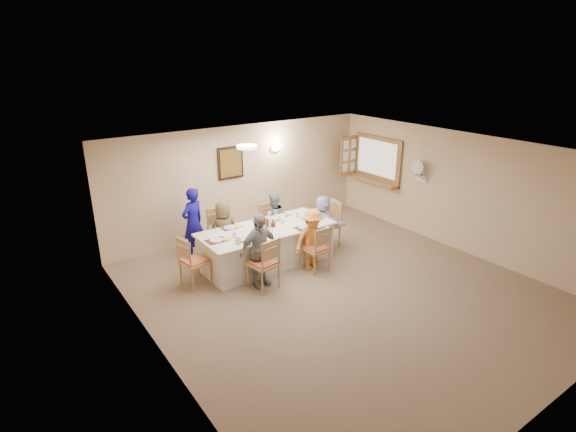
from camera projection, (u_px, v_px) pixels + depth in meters
ground at (342, 291)px, 8.00m from camera, size 7.00×7.00×0.00m
room_walls at (346, 211)px, 7.48m from camera, size 7.00×7.00×7.00m
wall_picture at (230, 163)px, 9.90m from camera, size 0.62×0.05×0.72m
wall_sconce at (276, 148)px, 10.47m from camera, size 0.26×0.09×0.18m
ceiling_light at (247, 147)px, 7.75m from camera, size 0.36×0.36×0.05m
serving_hatch at (378, 160)px, 11.06m from camera, size 0.06×1.50×1.15m
hatch_sill at (373, 181)px, 11.17m from camera, size 0.30×1.50×0.05m
shutter_door at (349, 156)px, 11.50m from camera, size 0.55×0.04×1.00m
fan_shelf at (419, 176)px, 10.01m from camera, size 0.22×0.36×0.03m
desk_fan at (419, 170)px, 9.94m from camera, size 0.30×0.30×0.28m
dining_table at (267, 246)px, 8.94m from camera, size 2.69×1.14×0.76m
chair_back_left at (221, 234)px, 9.18m from camera, size 0.53×0.53×1.01m
chair_back_right at (270, 224)px, 9.85m from camera, size 0.45×0.45×0.89m
chair_front_left at (263, 263)px, 7.96m from camera, size 0.54×0.54×0.99m
chair_front_right at (316, 248)px, 8.62m from camera, size 0.47×0.47×0.94m
chair_left_end at (195, 261)px, 8.06m from camera, size 0.54×0.54×0.97m
chair_right_end at (327, 223)px, 9.73m from camera, size 0.55×0.55×1.01m
diner_back_left at (224, 231)px, 9.05m from camera, size 0.74×0.61×1.23m
diner_back_right at (273, 220)px, 9.71m from camera, size 0.74×0.66×1.19m
diner_front_left at (259, 250)px, 7.99m from camera, size 0.85×0.43×1.38m
diner_front_right at (312, 239)px, 8.66m from camera, size 0.81×0.49×1.22m
diner_right_end at (323, 221)px, 9.64m from camera, size 1.16×0.59×1.16m
caregiver at (193, 223)px, 9.13m from camera, size 0.76×0.69×1.48m
placemat_fl at (252, 242)px, 8.16m from camera, size 0.33×0.24×0.01m
plate_fl at (252, 241)px, 8.16m from camera, size 0.25×0.25×0.02m
napkin_fl at (261, 240)px, 8.22m from camera, size 0.15×0.15×0.01m
placemat_fr at (304, 228)px, 8.81m from camera, size 0.36×0.27×0.01m
plate_fr at (304, 227)px, 8.81m from camera, size 0.23×0.23×0.01m
napkin_fr at (313, 226)px, 8.87m from camera, size 0.13×0.13×0.01m
placemat_bl at (230, 228)px, 8.80m from camera, size 0.33×0.25×0.01m
plate_bl at (230, 227)px, 8.80m from camera, size 0.23×0.23×0.01m
napkin_bl at (239, 226)px, 8.86m from camera, size 0.14×0.14×0.01m
placemat_br at (280, 216)px, 9.45m from camera, size 0.36×0.27×0.01m
plate_br at (280, 215)px, 9.45m from camera, size 0.24×0.24×0.01m
napkin_br at (288, 214)px, 9.51m from camera, size 0.13×0.13×0.01m
placemat_le at (216, 241)px, 8.21m from camera, size 0.37×0.27×0.01m
plate_le at (216, 240)px, 8.21m from camera, size 0.24×0.24×0.01m
napkin_le at (226, 239)px, 8.27m from camera, size 0.14×0.14×0.01m
placemat_re at (312, 216)px, 9.41m from camera, size 0.36×0.27×0.01m
plate_re at (312, 216)px, 9.41m from camera, size 0.25×0.25×0.02m
napkin_re at (320, 215)px, 9.47m from camera, size 0.15×0.15×0.01m
teacup_a at (238, 241)px, 8.09m from camera, size 0.16×0.16×0.10m
teacup_b at (269, 214)px, 9.44m from camera, size 0.15×0.15×0.09m
bowl_a at (262, 233)px, 8.51m from camera, size 0.32×0.32×0.05m
bowl_b at (275, 218)px, 9.20m from camera, size 0.22×0.22×0.07m
condiment_ketchup at (265, 222)px, 8.77m from camera, size 0.16×0.16×0.26m
condiment_brown at (267, 222)px, 8.84m from camera, size 0.11×0.12×0.20m
condiment_malt at (273, 223)px, 8.85m from camera, size 0.12×0.12×0.14m
drinking_glass at (259, 226)px, 8.74m from camera, size 0.07×0.07×0.11m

